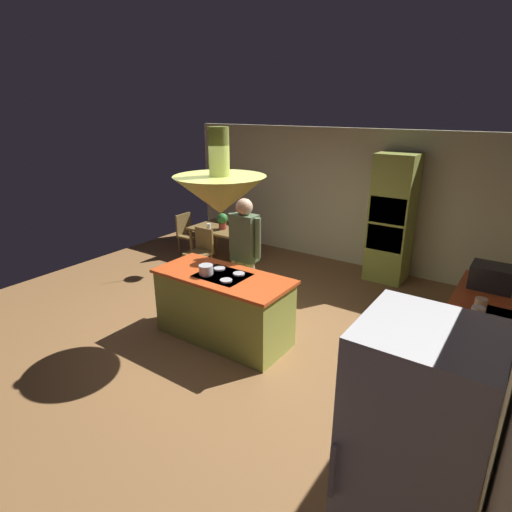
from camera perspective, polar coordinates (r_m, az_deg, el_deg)
The scene contains 20 objects.
ground at distance 5.83m, azimuth -3.10°, elevation -10.21°, with size 8.16×8.16×0.00m, color olive.
wall_back at distance 8.21m, azimuth 11.75°, elevation 7.93°, with size 6.80×0.10×2.55m, color beige.
kitchen_island at distance 5.47m, azimuth -4.48°, elevation -6.93°, with size 1.81×0.81×0.92m.
counter_run_right at distance 5.19m, azimuth 27.70°, elevation -10.93°, with size 0.73×2.32×0.90m.
oven_tower at distance 7.51m, azimuth 18.12°, elevation 4.88°, with size 0.66×0.62×2.20m.
refrigerator at distance 2.89m, azimuth 20.37°, elevation -25.46°, with size 0.72×0.74×1.84m.
dining_table at distance 7.92m, azimuth -4.53°, elevation 3.24°, with size 1.12×0.84×0.76m.
person_at_island at distance 5.83m, azimuth -1.57°, elevation 0.78°, with size 0.53×0.23×1.75m.
range_hood at distance 4.98m, azimuth -4.94°, elevation 8.65°, with size 1.10×1.10×1.00m.
pendant_light_over_table at distance 7.66m, azimuth -4.78°, elevation 11.90°, with size 0.32×0.32×0.82m.
chair_facing_island at distance 7.51m, azimuth -7.58°, elevation 0.94°, with size 0.40×0.40×0.87m.
chair_by_back_wall at distance 8.45m, azimuth -1.76°, elevation 3.27°, with size 0.40×0.40×0.87m.
chair_at_corner at distance 8.56m, azimuth -9.38°, elevation 3.24°, with size 0.40×0.40×0.87m.
potted_plant_on_table at distance 7.74m, azimuth -4.63°, elevation 4.92°, with size 0.20×0.20×0.30m.
cup_on_table at distance 7.83m, azimuth -6.51°, elevation 4.11°, with size 0.07×0.07×0.09m, color white.
canister_flour at distance 4.44m, azimuth 27.69°, elevation -8.26°, with size 0.11×0.11×0.19m, color #E0B78C.
canister_sugar at distance 4.60m, azimuth 28.02°, elevation -7.30°, with size 0.12×0.12×0.20m, color silver.
canister_tea at distance 4.76m, azimuth 28.35°, elevation -6.34°, with size 0.12×0.12×0.22m, color #E0B78C.
microwave_on_counter at distance 5.58m, azimuth 29.64°, elevation -2.51°, with size 0.46×0.36×0.28m, color #232326.
cooking_pot_on_cooktop at distance 5.26m, azimuth -6.87°, elevation -1.86°, with size 0.18×0.18×0.12m, color #B2B2B7.
Camera 1 is at (3.12, -3.96, 2.92)m, focal length 29.17 mm.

